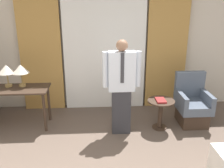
{
  "coord_description": "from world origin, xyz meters",
  "views": [
    {
      "loc": [
        -0.16,
        -2.04,
        2.29
      ],
      "look_at": [
        0.07,
        1.73,
        0.96
      ],
      "focal_mm": 40.0,
      "sensor_mm": 36.0,
      "label": 1
    }
  ],
  "objects_px": {
    "armchair": "(192,106)",
    "side_table": "(161,109)",
    "book": "(161,100)",
    "person": "(121,85)",
    "table_lamp_right": "(21,70)",
    "desk": "(15,94)",
    "table_lamp_left": "(6,70)"
  },
  "relations": [
    {
      "from": "armchair",
      "to": "side_table",
      "type": "xyz_separation_m",
      "value": [
        -0.64,
        -0.18,
        0.03
      ]
    },
    {
      "from": "person",
      "to": "side_table",
      "type": "xyz_separation_m",
      "value": [
        0.72,
        0.09,
        -0.52
      ]
    },
    {
      "from": "desk",
      "to": "book",
      "type": "distance_m",
      "value": 2.61
    },
    {
      "from": "armchair",
      "to": "book",
      "type": "relative_size",
      "value": 3.83
    },
    {
      "from": "desk",
      "to": "table_lamp_right",
      "type": "xyz_separation_m",
      "value": [
        0.12,
        0.11,
        0.42
      ]
    },
    {
      "from": "table_lamp_left",
      "to": "armchair",
      "type": "relative_size",
      "value": 0.42
    },
    {
      "from": "armchair",
      "to": "table_lamp_right",
      "type": "bearing_deg",
      "value": 176.88
    },
    {
      "from": "table_lamp_right",
      "to": "person",
      "type": "distance_m",
      "value": 1.82
    },
    {
      "from": "desk",
      "to": "side_table",
      "type": "xyz_separation_m",
      "value": [
        2.61,
        -0.24,
        -0.26
      ]
    },
    {
      "from": "table_lamp_left",
      "to": "person",
      "type": "distance_m",
      "value": 2.07
    },
    {
      "from": "desk",
      "to": "side_table",
      "type": "height_order",
      "value": "desk"
    },
    {
      "from": "side_table",
      "to": "book",
      "type": "height_order",
      "value": "book"
    },
    {
      "from": "desk",
      "to": "side_table",
      "type": "relative_size",
      "value": 2.2
    },
    {
      "from": "person",
      "to": "table_lamp_left",
      "type": "bearing_deg",
      "value": 167.63
    },
    {
      "from": "table_lamp_left",
      "to": "armchair",
      "type": "xyz_separation_m",
      "value": [
        3.38,
        -0.17,
        -0.71
      ]
    },
    {
      "from": "book",
      "to": "person",
      "type": "bearing_deg",
      "value": -174.9
    },
    {
      "from": "person",
      "to": "book",
      "type": "relative_size",
      "value": 6.63
    },
    {
      "from": "person",
      "to": "armchair",
      "type": "distance_m",
      "value": 1.5
    },
    {
      "from": "side_table",
      "to": "book",
      "type": "distance_m",
      "value": 0.19
    },
    {
      "from": "armchair",
      "to": "person",
      "type": "bearing_deg",
      "value": -168.83
    },
    {
      "from": "table_lamp_left",
      "to": "armchair",
      "type": "height_order",
      "value": "table_lamp_left"
    },
    {
      "from": "table_lamp_left",
      "to": "book",
      "type": "bearing_deg",
      "value": -7.93
    },
    {
      "from": "armchair",
      "to": "side_table",
      "type": "distance_m",
      "value": 0.67
    },
    {
      "from": "desk",
      "to": "armchair",
      "type": "bearing_deg",
      "value": -1.05
    },
    {
      "from": "side_table",
      "to": "person",
      "type": "bearing_deg",
      "value": -172.7
    },
    {
      "from": "book",
      "to": "desk",
      "type": "bearing_deg",
      "value": 174.11
    },
    {
      "from": "desk",
      "to": "table_lamp_left",
      "type": "height_order",
      "value": "table_lamp_left"
    },
    {
      "from": "desk",
      "to": "person",
      "type": "height_order",
      "value": "person"
    },
    {
      "from": "desk",
      "to": "armchair",
      "type": "relative_size",
      "value": 1.27
    },
    {
      "from": "armchair",
      "to": "side_table",
      "type": "height_order",
      "value": "armchair"
    },
    {
      "from": "table_lamp_left",
      "to": "person",
      "type": "bearing_deg",
      "value": -12.37
    },
    {
      "from": "table_lamp_right",
      "to": "armchair",
      "type": "height_order",
      "value": "table_lamp_right"
    }
  ]
}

